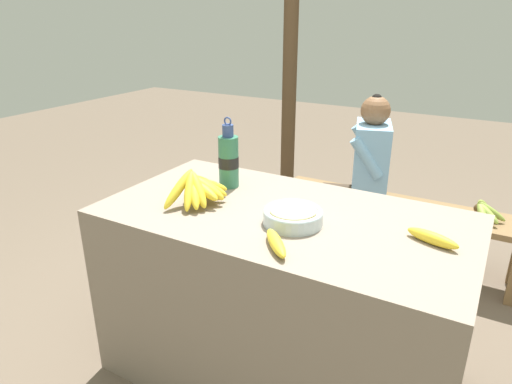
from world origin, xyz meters
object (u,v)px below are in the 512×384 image
Objects in this scene: loose_banana_side at (432,238)px; banana_bunch_green at (485,210)px; banana_bunch_ripe at (199,187)px; seated_vendor at (362,169)px; wooden_bench at (400,214)px; support_post_near at (291,29)px; serving_bowl at (293,216)px; loose_banana_front at (276,243)px; water_bottle at (229,160)px.

loose_banana_side is 1.23m from banana_bunch_green.
banana_bunch_ripe is 1.30m from seated_vendor.
wooden_bench is (0.55, 1.29, -0.51)m from banana_bunch_ripe.
seated_vendor is 0.38× the size of support_post_near.
serving_bowl is 0.85× the size of banana_bunch_green.
banana_bunch_ripe is 1.73× the size of loose_banana_front.
banana_bunch_ripe is 0.96× the size of water_bottle.
serving_bowl is at bearing -27.03° from water_bottle.
serving_bowl is 0.47m from water_bottle.
loose_banana_side reaches higher than banana_bunch_green.
water_bottle is at bearing 137.39° from loose_banana_front.
loose_banana_side reaches higher than wooden_bench.
support_post_near is at bearing 116.21° from serving_bowl.
banana_bunch_ripe is at bearing -89.20° from water_bottle.
wooden_bench is 5.91× the size of banana_bunch_green.
banana_bunch_ripe is at bearing -173.23° from loose_banana_side.
banana_bunch_green is at bearing 69.02° from loose_banana_front.
seated_vendor reaches higher than banana_bunch_green.
water_bottle is 1.59m from support_post_near.
wooden_bench is (0.14, 1.27, -0.47)m from serving_bowl.
seated_vendor is at bearing -169.62° from wooden_bench.
serving_bowl is 1.94m from support_post_near.
serving_bowl is 0.20m from loose_banana_front.
seated_vendor is (-0.25, -0.05, 0.26)m from wooden_bench.
wooden_bench is (0.11, 1.47, -0.46)m from loose_banana_front.
banana_bunch_ripe is 0.48m from loose_banana_front.
serving_bowl is 1.26× the size of loose_banana_front.
support_post_near reaches higher than banana_bunch_green.
water_bottle is 0.90m from loose_banana_side.
loose_banana_side is at bearing -7.78° from water_bottle.
water_bottle reaches higher than loose_banana_side.
loose_banana_front is 0.11× the size of wooden_bench.
banana_bunch_ripe is 0.89m from loose_banana_side.
banana_bunch_ripe is at bearing -76.30° from support_post_near.
wooden_bench is at bearing 105.63° from loose_banana_side.
loose_banana_front is 0.16× the size of seated_vendor.
banana_bunch_green is at bearing 46.45° from water_bottle.
serving_bowl is at bearing 2.11° from banana_bunch_ripe.
wooden_bench is 0.37m from seated_vendor.
wooden_bench is at bearing 66.84° from banana_bunch_ripe.
loose_banana_side is (0.47, 0.09, -0.01)m from serving_bowl.
water_bottle reaches higher than loose_banana_front.
water_bottle is at bearing 172.22° from loose_banana_side.
banana_bunch_green is (0.70, 0.05, -0.14)m from seated_vendor.
support_post_near is (-0.96, 0.39, 1.05)m from wooden_bench.
seated_vendor reaches higher than banana_bunch_ripe.
banana_bunch_ripe reaches higher than wooden_bench.
banana_bunch_green is (1.01, 1.06, -0.43)m from water_bottle.
loose_banana_front reaches higher than banana_bunch_green.
banana_bunch_ripe is 0.20× the size of wooden_bench.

